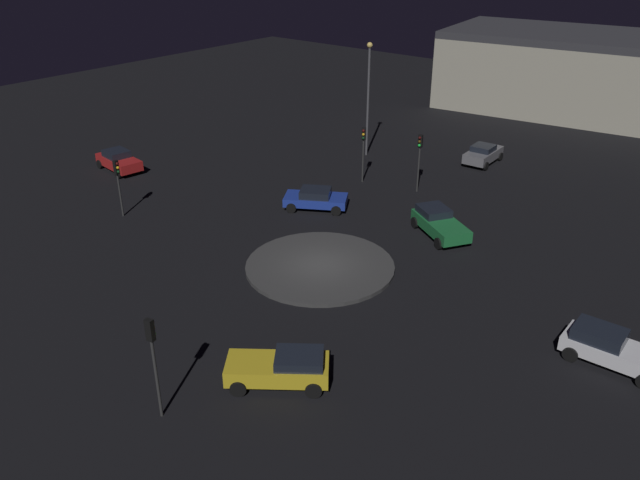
# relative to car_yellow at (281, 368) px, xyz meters

# --- Properties ---
(ground_plane) EXTENTS (113.68, 113.68, 0.00)m
(ground_plane) POSITION_rel_car_yellow_xyz_m (-8.73, -5.06, -0.79)
(ground_plane) COLOR black
(roundabout_island) EXTENTS (8.34, 8.34, 0.22)m
(roundabout_island) POSITION_rel_car_yellow_xyz_m (-8.73, -5.06, -0.68)
(roundabout_island) COLOR #383838
(roundabout_island) RESTS_ON ground_plane
(car_yellow) EXTENTS (3.98, 4.45, 1.48)m
(car_yellow) POSITION_rel_car_yellow_xyz_m (0.00, 0.00, 0.00)
(car_yellow) COLOR gold
(car_yellow) RESTS_ON ground_plane
(car_blue) EXTENTS (3.76, 4.54, 1.37)m
(car_blue) POSITION_rel_car_yellow_xyz_m (-14.97, -10.55, -0.06)
(car_blue) COLOR #1E38A5
(car_blue) RESTS_ON ground_plane
(car_white) EXTENTS (2.07, 4.29, 1.55)m
(car_white) POSITION_rel_car_yellow_xyz_m (-10.07, 10.14, 0.02)
(car_white) COLOR white
(car_white) RESTS_ON ground_plane
(car_green) EXTENTS (3.89, 4.67, 1.51)m
(car_green) POSITION_rel_car_yellow_xyz_m (-16.66, -2.09, 0.01)
(car_green) COLOR #1E7238
(car_green) RESTS_ON ground_plane
(car_grey) EXTENTS (4.03, 2.17, 1.51)m
(car_grey) POSITION_rel_car_yellow_xyz_m (-30.33, -5.96, -0.00)
(car_grey) COLOR slate
(car_grey) RESTS_ON ground_plane
(car_red) EXTENTS (2.49, 4.39, 1.57)m
(car_red) POSITION_rel_car_yellow_xyz_m (-10.98, -27.02, 0.02)
(car_red) COLOR red
(car_red) RESTS_ON ground_plane
(traffic_light_west) EXTENTS (0.37, 0.33, 4.20)m
(traffic_light_west) POSITION_rel_car_yellow_xyz_m (-21.87, -6.85, 2.20)
(traffic_light_west) COLOR #2D2D2D
(traffic_light_west) RESTS_ON ground_plane
(traffic_light_southwest) EXTENTS (0.39, 0.37, 4.13)m
(traffic_light_southwest) POSITION_rel_car_yellow_xyz_m (-20.92, -10.99, 2.15)
(traffic_light_southwest) COLOR #2D2D2D
(traffic_light_southwest) RESTS_ON ground_plane
(traffic_light_east) EXTENTS (0.38, 0.34, 4.48)m
(traffic_light_east) POSITION_rel_car_yellow_xyz_m (4.43, -2.30, 2.39)
(traffic_light_east) COLOR #2D2D2D
(traffic_light_east) RESTS_ON ground_plane
(traffic_light_south) EXTENTS (0.34, 0.38, 3.83)m
(traffic_light_south) POSITION_rel_car_yellow_xyz_m (-5.99, -19.52, 1.95)
(traffic_light_south) COLOR #2D2D2D
(traffic_light_south) RESTS_ON ground_plane
(streetlamp_southwest) EXTENTS (0.44, 0.44, 9.05)m
(streetlamp_southwest) POSITION_rel_car_yellow_xyz_m (-26.15, -14.36, 4.61)
(streetlamp_southwest) COLOR #4C4C51
(streetlamp_southwest) RESTS_ON ground_plane
(store_building) EXTENTS (16.97, 30.08, 7.63)m
(store_building) POSITION_rel_car_yellow_xyz_m (-51.02, -4.77, 3.03)
(store_building) COLOR #ADA893
(store_building) RESTS_ON ground_plane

